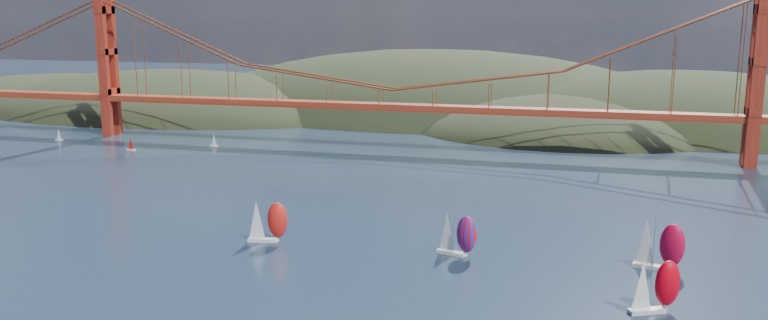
{
  "coord_description": "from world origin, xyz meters",
  "views": [
    {
      "loc": [
        69.87,
        -83.05,
        49.03
      ],
      "look_at": [
        21.39,
        90.0,
        13.87
      ],
      "focal_mm": 35.0,
      "sensor_mm": 36.0,
      "label": 1
    }
  ],
  "objects_px": {
    "racer_0": "(266,221)",
    "racer_1": "(654,285)",
    "racer_2": "(658,244)",
    "racer_rwb": "(456,233)"
  },
  "relations": [
    {
      "from": "racer_1",
      "to": "racer_2",
      "type": "bearing_deg",
      "value": 57.53
    },
    {
      "from": "racer_2",
      "to": "racer_1",
      "type": "bearing_deg",
      "value": -82.03
    },
    {
      "from": "racer_0",
      "to": "racer_rwb",
      "type": "bearing_deg",
      "value": -8.44
    },
    {
      "from": "racer_0",
      "to": "racer_1",
      "type": "distance_m",
      "value": 80.84
    },
    {
      "from": "racer_2",
      "to": "racer_rwb",
      "type": "xyz_separation_m",
      "value": [
        -39.36,
        -1.94,
        -0.44
      ]
    },
    {
      "from": "racer_0",
      "to": "racer_1",
      "type": "xyz_separation_m",
      "value": [
        78.57,
        -19.02,
        0.0
      ]
    },
    {
      "from": "racer_1",
      "to": "racer_2",
      "type": "xyz_separation_m",
      "value": [
        2.26,
        22.94,
        0.34
      ]
    },
    {
      "from": "racer_2",
      "to": "racer_rwb",
      "type": "height_order",
      "value": "racer_2"
    },
    {
      "from": "racer_1",
      "to": "racer_rwb",
      "type": "height_order",
      "value": "racer_1"
    },
    {
      "from": "racer_1",
      "to": "racer_0",
      "type": "bearing_deg",
      "value": 139.54
    }
  ]
}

